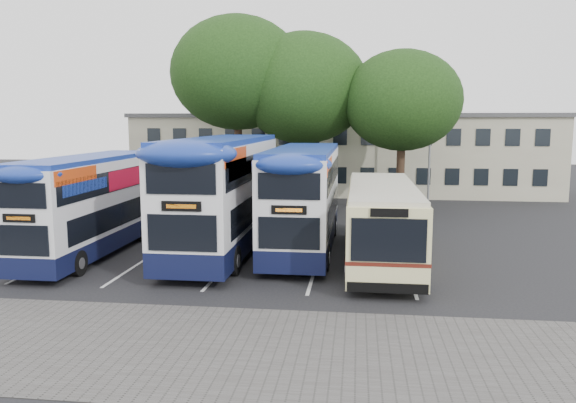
{
  "coord_description": "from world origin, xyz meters",
  "views": [
    {
      "loc": [
        1.31,
        -17.97,
        5.59
      ],
      "look_at": [
        -1.56,
        5.0,
        2.29
      ],
      "focal_mm": 35.0,
      "sensor_mm": 36.0,
      "label": 1
    }
  ],
  "objects_px": {
    "lamp_post": "(430,129)",
    "tree_left": "(237,73)",
    "tree_right": "(402,101)",
    "bus_dd_mid": "(224,189)",
    "bus_dd_right": "(304,194)",
    "tree_mid": "(304,88)",
    "bus_dd_left": "(90,201)",
    "bus_single": "(381,218)"
  },
  "relations": [
    {
      "from": "bus_dd_right",
      "to": "tree_right",
      "type": "bearing_deg",
      "value": 64.69
    },
    {
      "from": "lamp_post",
      "to": "tree_right",
      "type": "height_order",
      "value": "tree_right"
    },
    {
      "from": "tree_right",
      "to": "bus_dd_left",
      "type": "distance_m",
      "value": 19.05
    },
    {
      "from": "tree_right",
      "to": "bus_dd_left",
      "type": "height_order",
      "value": "tree_right"
    },
    {
      "from": "tree_left",
      "to": "bus_single",
      "type": "xyz_separation_m",
      "value": [
        8.7,
        -13.38,
        -6.87
      ]
    },
    {
      "from": "tree_right",
      "to": "lamp_post",
      "type": "bearing_deg",
      "value": 58.02
    },
    {
      "from": "bus_dd_mid",
      "to": "lamp_post",
      "type": "bearing_deg",
      "value": 54.25
    },
    {
      "from": "lamp_post",
      "to": "bus_dd_mid",
      "type": "bearing_deg",
      "value": -125.75
    },
    {
      "from": "bus_dd_mid",
      "to": "tree_right",
      "type": "bearing_deg",
      "value": 53.17
    },
    {
      "from": "tree_right",
      "to": "tree_mid",
      "type": "bearing_deg",
      "value": 166.84
    },
    {
      "from": "lamp_post",
      "to": "tree_mid",
      "type": "relative_size",
      "value": 0.81
    },
    {
      "from": "bus_single",
      "to": "lamp_post",
      "type": "bearing_deg",
      "value": 76.53
    },
    {
      "from": "lamp_post",
      "to": "bus_dd_right",
      "type": "distance_m",
      "value": 15.63
    },
    {
      "from": "tree_left",
      "to": "bus_dd_right",
      "type": "xyz_separation_m",
      "value": [
        5.41,
        -11.6,
        -6.18
      ]
    },
    {
      "from": "lamp_post",
      "to": "bus_dd_left",
      "type": "xyz_separation_m",
      "value": [
        -15.83,
        -15.81,
        -2.79
      ]
    },
    {
      "from": "bus_dd_right",
      "to": "bus_single",
      "type": "bearing_deg",
      "value": -28.47
    },
    {
      "from": "tree_right",
      "to": "bus_dd_mid",
      "type": "distance_m",
      "value": 14.42
    },
    {
      "from": "tree_right",
      "to": "bus_dd_right",
      "type": "distance_m",
      "value": 12.24
    },
    {
      "from": "bus_dd_left",
      "to": "bus_dd_mid",
      "type": "xyz_separation_m",
      "value": [
        5.43,
        1.36,
        0.41
      ]
    },
    {
      "from": "lamp_post",
      "to": "bus_dd_mid",
      "type": "relative_size",
      "value": 0.77
    },
    {
      "from": "tree_mid",
      "to": "bus_dd_mid",
      "type": "bearing_deg",
      "value": -100.08
    },
    {
      "from": "tree_right",
      "to": "bus_dd_right",
      "type": "height_order",
      "value": "tree_right"
    },
    {
      "from": "tree_left",
      "to": "bus_dd_left",
      "type": "relative_size",
      "value": 1.23
    },
    {
      "from": "tree_right",
      "to": "bus_dd_mid",
      "type": "height_order",
      "value": "tree_right"
    },
    {
      "from": "bus_dd_left",
      "to": "bus_dd_mid",
      "type": "height_order",
      "value": "bus_dd_mid"
    },
    {
      "from": "tree_left",
      "to": "tree_right",
      "type": "distance_m",
      "value": 10.53
    },
    {
      "from": "tree_right",
      "to": "tree_left",
      "type": "bearing_deg",
      "value": 173.01
    },
    {
      "from": "lamp_post",
      "to": "tree_left",
      "type": "relative_size",
      "value": 0.74
    },
    {
      "from": "tree_left",
      "to": "tree_mid",
      "type": "relative_size",
      "value": 1.1
    },
    {
      "from": "tree_right",
      "to": "bus_dd_right",
      "type": "relative_size",
      "value": 0.92
    },
    {
      "from": "tree_mid",
      "to": "bus_dd_right",
      "type": "distance_m",
      "value": 12.91
    },
    {
      "from": "lamp_post",
      "to": "bus_dd_right",
      "type": "xyz_separation_m",
      "value": [
        -7.0,
        -13.72,
        -2.62
      ]
    },
    {
      "from": "bus_dd_left",
      "to": "bus_single",
      "type": "height_order",
      "value": "bus_dd_left"
    },
    {
      "from": "bus_dd_mid",
      "to": "tree_left",
      "type": "bearing_deg",
      "value": 99.27
    },
    {
      "from": "tree_right",
      "to": "bus_dd_left",
      "type": "relative_size",
      "value": 0.98
    },
    {
      "from": "lamp_post",
      "to": "tree_left",
      "type": "height_order",
      "value": "tree_left"
    },
    {
      "from": "tree_right",
      "to": "bus_dd_right",
      "type": "bearing_deg",
      "value": -115.31
    },
    {
      "from": "lamp_post",
      "to": "tree_left",
      "type": "distance_m",
      "value": 13.09
    },
    {
      "from": "tree_mid",
      "to": "bus_dd_mid",
      "type": "distance_m",
      "value": 13.61
    },
    {
      "from": "tree_mid",
      "to": "bus_dd_left",
      "type": "xyz_separation_m",
      "value": [
        -7.65,
        -13.84,
        -5.38
      ]
    },
    {
      "from": "tree_left",
      "to": "bus_dd_right",
      "type": "height_order",
      "value": "tree_left"
    },
    {
      "from": "tree_left",
      "to": "tree_mid",
      "type": "bearing_deg",
      "value": 2.12
    }
  ]
}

